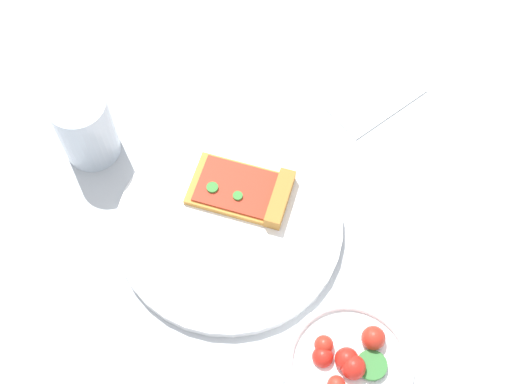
{
  "coord_description": "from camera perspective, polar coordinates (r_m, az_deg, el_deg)",
  "views": [
    {
      "loc": [
        -0.17,
        -0.31,
        0.76
      ],
      "look_at": [
        0.05,
        -0.0,
        0.03
      ],
      "focal_mm": 47.55,
      "sensor_mm": 36.0,
      "label": 1
    }
  ],
  "objects": [
    {
      "name": "soda_glass",
      "position": [
        0.88,
        -14.12,
        5.2
      ],
      "size": [
        0.07,
        0.07,
        0.1
      ],
      "color": "silver",
      "rests_on": "ground_plane"
    },
    {
      "name": "plate",
      "position": [
        0.84,
        -2.26,
        -2.76
      ],
      "size": [
        0.28,
        0.28,
        0.01
      ],
      "primitive_type": "cylinder",
      "color": "white",
      "rests_on": "ground_plane"
    },
    {
      "name": "paper_napkin",
      "position": [
        0.96,
        9.26,
        8.53
      ],
      "size": [
        0.13,
        0.11,
        0.0
      ],
      "primitive_type": "cube",
      "rotation": [
        0.0,
        0.0,
        0.02
      ],
      "color": "white",
      "rests_on": "ground_plane"
    },
    {
      "name": "salad_bowl",
      "position": [
        0.75,
        7.45,
        -14.82
      ],
      "size": [
        0.14,
        0.14,
        0.09
      ],
      "color": "white",
      "rests_on": "ground_plane"
    },
    {
      "name": "pizza_slice_main",
      "position": [
        0.84,
        -0.58,
        0.02
      ],
      "size": [
        0.13,
        0.14,
        0.02
      ],
      "color": "gold",
      "rests_on": "plate"
    },
    {
      "name": "ground_plane",
      "position": [
        0.84,
        -2.98,
        -2.63
      ],
      "size": [
        2.4,
        2.4,
        0.0
      ],
      "primitive_type": "plane",
      "color": "#B2B7BC",
      "rests_on": "ground"
    }
  ]
}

